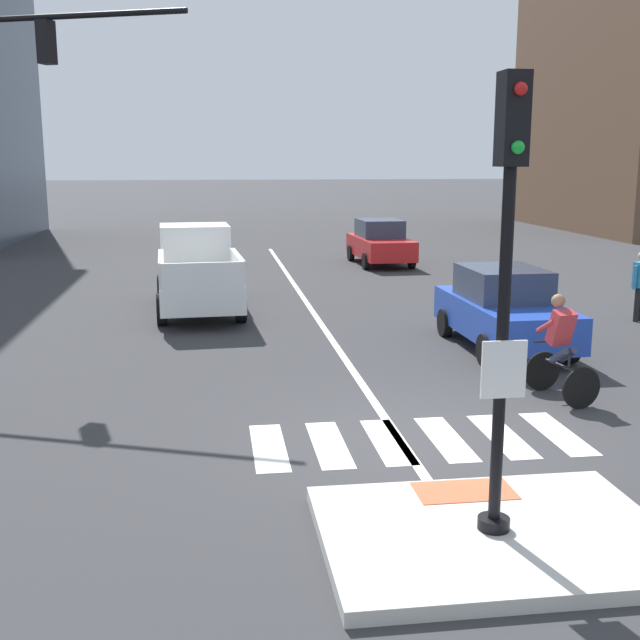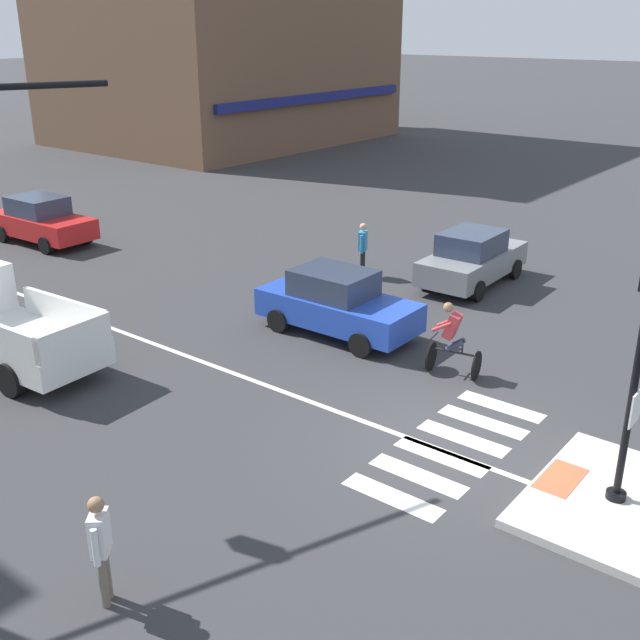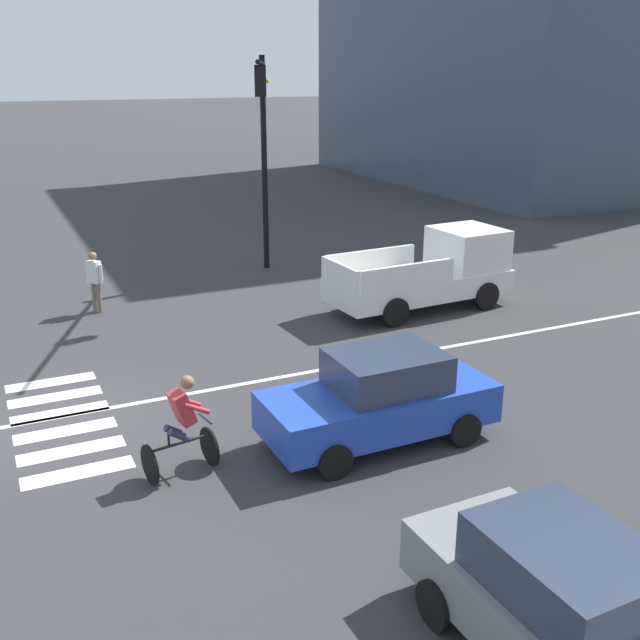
{
  "view_description": "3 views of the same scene",
  "coord_description": "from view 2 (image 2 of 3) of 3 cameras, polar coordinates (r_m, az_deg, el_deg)",
  "views": [
    {
      "loc": [
        -2.71,
        -9.97,
        3.76
      ],
      "look_at": [
        -0.89,
        3.32,
        1.04
      ],
      "focal_mm": 44.25,
      "sensor_mm": 36.0,
      "label": 1
    },
    {
      "loc": [
        -11.21,
        -5.71,
        7.37
      ],
      "look_at": [
        -0.39,
        2.83,
        1.96
      ],
      "focal_mm": 42.94,
      "sensor_mm": 36.0,
      "label": 2
    },
    {
      "loc": [
        13.36,
        -0.92,
        6.28
      ],
      "look_at": [
        1.07,
        4.82,
        1.65
      ],
      "focal_mm": 41.56,
      "sensor_mm": 36.0,
      "label": 3
    }
  ],
  "objects": [
    {
      "name": "ground_plane",
      "position": [
        14.58,
        9.84,
        -9.31
      ],
      "size": [
        300.0,
        300.0,
        0.0
      ],
      "primitive_type": "plane",
      "color": "#333335"
    },
    {
      "name": "traffic_island",
      "position": [
        13.65,
        21.11,
        -12.53
      ],
      "size": [
        3.45,
        2.54,
        0.15
      ],
      "primitive_type": "cube",
      "color": "beige",
      "rests_on": "ground"
    },
    {
      "name": "tactile_pad_front",
      "position": [
        13.82,
        17.49,
        -11.18
      ],
      "size": [
        1.1,
        0.6,
        0.01
      ],
      "primitive_type": "cube",
      "color": "#DB5B38",
      "rests_on": "traffic_island"
    },
    {
      "name": "crosswalk_stripe_a",
      "position": [
        13.08,
        5.41,
        -12.97
      ],
      "size": [
        0.44,
        1.8,
        0.01
      ],
      "primitive_type": "cube",
      "color": "silver",
      "rests_on": "ground"
    },
    {
      "name": "crosswalk_stripe_b",
      "position": [
        13.66,
        7.31,
        -11.41
      ],
      "size": [
        0.44,
        1.8,
        0.01
      ],
      "primitive_type": "cube",
      "color": "silver",
      "rests_on": "ground"
    },
    {
      "name": "crosswalk_stripe_c",
      "position": [
        14.26,
        9.04,
        -9.97
      ],
      "size": [
        0.44,
        1.8,
        0.01
      ],
      "primitive_type": "cube",
      "color": "silver",
      "rests_on": "ground"
    },
    {
      "name": "crosswalk_stripe_d",
      "position": [
        14.89,
        10.61,
        -8.64
      ],
      "size": [
        0.44,
        1.8,
        0.01
      ],
      "primitive_type": "cube",
      "color": "silver",
      "rests_on": "ground"
    },
    {
      "name": "crosswalk_stripe_e",
      "position": [
        15.53,
        12.04,
        -7.42
      ],
      "size": [
        0.44,
        1.8,
        0.01
      ],
      "primitive_type": "cube",
      "color": "silver",
      "rests_on": "ground"
    },
    {
      "name": "crosswalk_stripe_f",
      "position": [
        16.19,
        13.35,
        -6.28
      ],
      "size": [
        0.44,
        1.8,
        0.01
      ],
      "primitive_type": "cube",
      "color": "silver",
      "rests_on": "ground"
    },
    {
      "name": "lane_centre_line",
      "position": [
        20.53,
        -15.64,
        -0.44
      ],
      "size": [
        0.14,
        28.0,
        0.01
      ],
      "primitive_type": "cube",
      "color": "silver",
      "rests_on": "ground"
    },
    {
      "name": "car_grey_cross_right",
      "position": [
        23.16,
        11.28,
        4.54
      ],
      "size": [
        4.14,
        1.92,
        1.64
      ],
      "color": "slate",
      "rests_on": "ground"
    },
    {
      "name": "car_blue_eastbound_mid",
      "position": [
        19.06,
        1.28,
        1.28
      ],
      "size": [
        1.88,
        4.12,
        1.64
      ],
      "color": "#2347B7",
      "rests_on": "ground"
    },
    {
      "name": "car_red_eastbound_distant",
      "position": [
        28.89,
        -20.05,
        6.99
      ],
      "size": [
        1.95,
        4.16,
        1.64
      ],
      "color": "red",
      "rests_on": "ground"
    },
    {
      "name": "cyclist",
      "position": [
        17.04,
        9.83,
        -1.34
      ],
      "size": [
        0.84,
        1.19,
        1.68
      ],
      "color": "black",
      "rests_on": "ground"
    },
    {
      "name": "pedestrian_at_curb_left",
      "position": [
        10.86,
        -16.04,
        -15.6
      ],
      "size": [
        0.44,
        0.4,
        1.67
      ],
      "color": "#6B6051",
      "rests_on": "ground"
    },
    {
      "name": "pedestrian_waiting_far_side",
      "position": [
        23.46,
        3.22,
        5.58
      ],
      "size": [
        0.51,
        0.35,
        1.67
      ],
      "color": "black",
      "rests_on": "ground"
    }
  ]
}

